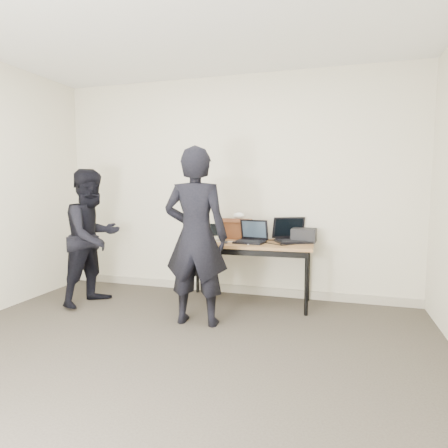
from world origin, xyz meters
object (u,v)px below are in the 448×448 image
at_px(laptop_beige, 209,237).
at_px(leather_satchel, 236,228).
at_px(person_typist, 196,237).
at_px(equipment_box, 304,235).
at_px(person_observer, 93,237).
at_px(laptop_right, 291,236).
at_px(desk, 247,247).
at_px(laptop_center, 251,237).

relative_size(laptop_beige, leather_satchel, 0.77).
height_order(laptop_beige, person_typist, person_typist).
bearing_deg(laptop_beige, equipment_box, 17.39).
height_order(equipment_box, person_observer, person_observer).
height_order(laptop_beige, leather_satchel, leather_satchel).
bearing_deg(person_typist, person_observer, -15.26).
height_order(leather_satchel, person_typist, person_typist).
relative_size(laptop_beige, equipment_box, 1.05).
distance_m(laptop_right, equipment_box, 0.14).
xyz_separation_m(laptop_beige, person_typist, (0.11, -0.74, 0.11)).
height_order(desk, laptop_right, laptop_right).
relative_size(laptop_right, leather_satchel, 1.33).
height_order(leather_satchel, equipment_box, leather_satchel).
bearing_deg(person_typist, leather_satchel, -102.99).
relative_size(person_typist, person_observer, 1.12).
distance_m(desk, person_observer, 1.78).
xyz_separation_m(person_typist, person_observer, (-1.37, 0.27, -0.09)).
bearing_deg(leather_satchel, laptop_center, -40.94).
distance_m(laptop_beige, person_typist, 0.76).
bearing_deg(equipment_box, leather_satchel, 177.48).
height_order(desk, laptop_beige, laptop_beige).
relative_size(desk, laptop_center, 4.16).
height_order(laptop_beige, laptop_center, laptop_center).
bearing_deg(leather_satchel, desk, -47.99).
xyz_separation_m(laptop_beige, person_observer, (-1.25, -0.47, 0.01)).
bearing_deg(leather_satchel, person_typist, -95.30).
xyz_separation_m(laptop_center, person_observer, (-1.76, -0.49, -0.00)).
relative_size(desk, person_observer, 0.98).
bearing_deg(laptop_right, person_typist, -155.74).
bearing_deg(leather_satchel, laptop_right, -0.81).
height_order(person_typist, person_observer, person_typist).
xyz_separation_m(laptop_center, person_typist, (-0.39, -0.76, 0.09)).
xyz_separation_m(desk, laptop_center, (0.06, -0.00, 0.12)).
bearing_deg(desk, equipment_box, 15.03).
distance_m(desk, leather_satchel, 0.35).
relative_size(equipment_box, person_typist, 0.16).
distance_m(laptop_center, leather_satchel, 0.34).
height_order(desk, equipment_box, equipment_box).
bearing_deg(laptop_center, laptop_right, 29.98).
relative_size(laptop_beige, laptop_center, 0.78).
xyz_separation_m(laptop_beige, equipment_box, (1.08, 0.21, 0.04)).
bearing_deg(person_typist, desk, -117.85).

